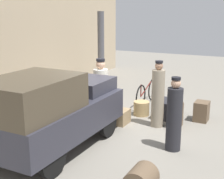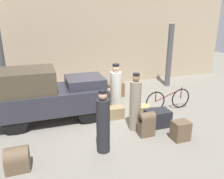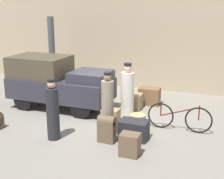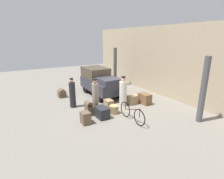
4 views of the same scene
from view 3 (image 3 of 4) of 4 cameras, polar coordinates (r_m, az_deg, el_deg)
ground_plane at (r=9.86m, az=-1.51°, el=-5.50°), size 30.00×30.00×0.00m
station_building_facade at (r=13.11m, az=5.38°, el=9.88°), size 16.00×0.15×4.50m
canopy_pillar_left at (r=13.30m, az=-10.91°, el=6.51°), size 0.27×0.27×3.01m
truck at (r=10.88m, az=-10.06°, el=1.57°), size 3.52×1.55×1.77m
bicycle at (r=9.13m, az=12.19°, el=-5.02°), size 1.84×0.04×0.81m
wicker_basket at (r=9.18m, az=4.71°, el=-5.82°), size 0.47×0.47×0.42m
porter_standing_middle at (r=8.41m, az=-10.78°, el=-4.07°), size 0.34×0.34×1.65m
porter_carrying_trunk at (r=8.53m, az=-0.82°, el=-3.07°), size 0.34×0.34×1.78m
conductor_in_dark_uniform at (r=10.09m, az=2.83°, el=-0.37°), size 0.42×0.42×1.71m
trunk_large_brown at (r=10.79m, az=4.00°, el=-2.18°), size 0.53×0.56×0.52m
suitcase_small_leather at (r=8.45m, az=4.02°, el=-7.36°), size 0.75×0.51×0.52m
suitcase_tan_flat at (r=7.59m, az=3.29°, el=-10.03°), size 0.46×0.38×0.55m
trunk_umber_medium at (r=9.67m, az=-0.27°, el=-4.70°), size 0.53×0.39×0.39m
trunk_wicker_pale at (r=11.28m, az=6.86°, el=-1.22°), size 0.73×0.47×0.61m
suitcase_black_upright at (r=8.22m, az=-0.97°, el=-7.04°), size 0.44×0.28×0.73m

